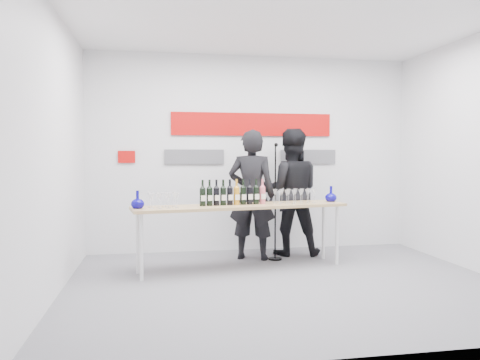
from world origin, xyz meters
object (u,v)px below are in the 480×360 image
object	(u,v)px
tasting_table	(241,210)
presenter_left	(252,195)
presenter_right	(291,192)
mic_stand	(275,224)

from	to	relation	value
tasting_table	presenter_left	distance (m)	0.62
presenter_left	presenter_right	size ratio (longest dim) A/B	0.98
presenter_right	mic_stand	distance (m)	0.61
tasting_table	presenter_left	xyz separation A→B (m)	(0.25, 0.55, 0.14)
presenter_right	mic_stand	xyz separation A→B (m)	(-0.31, -0.30, -0.43)
presenter_left	presenter_right	world-z (taller)	presenter_right
mic_stand	presenter_left	bearing A→B (deg)	163.79
tasting_table	presenter_right	xyz separation A→B (m)	(0.88, 0.75, 0.16)
tasting_table	presenter_left	bearing A→B (deg)	57.18
tasting_table	mic_stand	bearing A→B (deg)	29.72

